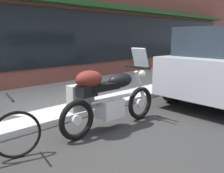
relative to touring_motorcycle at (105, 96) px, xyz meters
name	(u,v)px	position (x,y,z in m)	size (l,w,h in m)	color
ground_plane	(118,137)	(-0.11, -0.41, -0.61)	(80.00, 80.00, 0.00)	#2A2A2A
sidewalk_curb	(203,69)	(8.89, 2.35, -0.55)	(30.00, 3.17, 0.12)	#B6B6B6
touring_motorcycle	(105,96)	(0.00, 0.00, 0.00)	(2.15, 0.73, 1.40)	black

